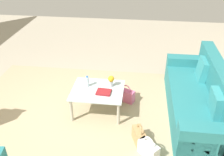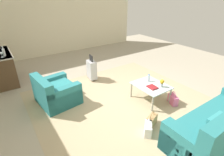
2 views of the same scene
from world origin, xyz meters
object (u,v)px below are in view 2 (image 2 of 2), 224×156
Objects in this scene: handbag_pink at (173,99)px; coffee_table_book at (152,87)px; handbag_white at (148,129)px; couch at (222,126)px; suitcase_silver at (92,69)px; flower_vase at (162,83)px; bar_console at (3,67)px; coffee_table at (151,87)px; wine_bottle_clear at (4,52)px; armchair at (55,93)px; wine_glass_leftmost at (1,54)px; water_bottle at (149,78)px; handbag_tan at (152,120)px.

coffee_table_book is at bearing 50.48° from handbag_pink.
coffee_table_book is at bearing -48.65° from handbag_white.
couch is 2.79× the size of suitcase_silver.
flower_vase is 4.94m from bar_console.
suitcase_silver is at bearing -122.01° from bar_console.
coffee_table_book is at bearing 146.31° from coffee_table.
wine_bottle_clear is 4.51m from handbag_white.
wine_glass_leftmost is at bearing 28.09° from armchair.
suitcase_silver is at bearing 11.90° from couch.
bar_console is (3.72, 3.25, -0.07)m from flower_vase.
couch reaches higher than handbag_white.
wine_glass_leftmost reaches higher than water_bottle.
suitcase_silver is 2.92m from handbag_white.
wine_bottle_clear reaches higher than couch.
handbag_tan is at bearing 138.85° from coffee_table_book.
wine_bottle_clear is at bearing -50.12° from wine_glass_leftmost.
coffee_table is 0.27m from water_bottle.
wine_bottle_clear is (3.02, 2.99, 0.70)m from coffee_table.
handbag_pink is 1.00× the size of handbag_white.
coffee_table is at bearing -29.76° from coffee_table_book.
handbag_white is (-0.78, 0.89, -0.34)m from coffee_table_book.
flower_vase is (1.58, -0.05, 0.26)m from couch.
flower_vase is 0.68× the size of wine_bottle_clear.
coffee_table reaches higher than handbag_white.
couch is 6.61× the size of handbag_white.
flower_vase reaches higher than handbag_pink.
wine_glass_leftmost is 0.43× the size of handbag_white.
bar_console is 4.43× the size of handbag_tan.
wine_glass_leftmost is at bearing 32.12° from handbag_tan.
handbag_pink is at bearing -143.35° from coffee_table.
coffee_table is 2.52× the size of handbag_tan.
water_bottle is 1.33m from handbag_tan.
coffee_table_book is at bearing 66.50° from flower_vase.
armchair is 2.07m from wine_bottle_clear.
suitcase_silver is at bearing -64.23° from armchair.
water_bottle is 1.32× the size of wine_glass_leftmost.
wine_bottle_clear is (2.82, 3.09, 0.54)m from water_bottle.
wine_glass_leftmost is at bearing 129.88° from wine_bottle_clear.
flower_vase is at bearing -123.12° from armchair.
coffee_table is 3.68× the size of coffee_table_book.
coffee_table is 0.57× the size of bar_console.
armchair is 2.78m from flower_vase.
coffee_table is 2.12m from suitcase_silver.
handbag_tan is at bearing -60.05° from handbag_white.
handbag_pink is (-2.48, -1.06, -0.23)m from suitcase_silver.
coffee_table is 2.52× the size of handbag_pink.
couch is 11.61× the size of water_bottle.
handbag_pink is (-0.68, -0.26, -0.42)m from water_bottle.
wine_bottle_clear is (4.81, 3.09, 0.77)m from couch.
handbag_white is at bearing -152.79° from wine_bottle_clear.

